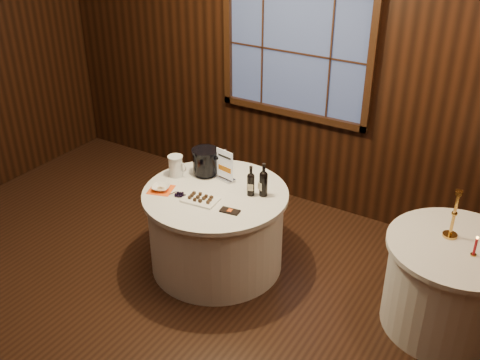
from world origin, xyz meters
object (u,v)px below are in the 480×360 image
Objects in this scene: side_table at (451,285)px; glass_pitcher at (176,166)px; port_bottle_left at (251,183)px; main_table at (216,229)px; port_bottle_right at (263,182)px; grape_bunch at (179,195)px; red_candle at (475,248)px; ice_bucket at (205,161)px; chocolate_plate at (200,199)px; chocolate_box at (230,211)px; cracker_bowl at (161,188)px; brass_candlestick at (453,220)px; sign_stand at (225,170)px.

glass_pitcher is (-2.47, -0.24, 0.48)m from side_table.
side_table is 1.80m from port_bottle_left.
main_table is 4.66× the size of port_bottle_left.
port_bottle_right is (0.10, 0.05, 0.01)m from port_bottle_left.
grape_bunch is 2.37m from red_candle.
main_table is 5.08× the size of ice_bucket.
main_table is 0.44m from chocolate_plate.
port_bottle_left reaches higher than red_candle.
chocolate_box is at bearing -166.95° from red_candle.
cracker_bowl is at bearing -129.72° from port_bottle_right.
ice_bucket is 0.63× the size of brass_candlestick.
cracker_bowl is (-0.71, -0.34, -0.10)m from port_bottle_left.
red_candle reaches higher than main_table.
glass_pitcher reaches higher than chocolate_plate.
chocolate_plate is at bearing -34.27° from glass_pitcher.
main_table is at bearing -41.25° from ice_bucket.
main_table is 4.19× the size of port_bottle_right.
brass_candlestick reaches higher than sign_stand.
side_table is 2.53m from glass_pitcher.
port_bottle_left is 1.69× the size of chocolate_box.
glass_pitcher is at bearing -172.47° from brass_candlestick.
port_bottle_left reaches higher than ice_bucket.
port_bottle_right is at bearing 2.15° from glass_pitcher.
port_bottle_left is 0.90× the size of port_bottle_right.
brass_candlestick is at bearing 14.95° from sign_stand.
cracker_bowl is (-2.43, -0.52, 0.40)m from side_table.
main_table is 0.59m from port_bottle_left.
port_bottle_left is at bearing -7.54° from sign_stand.
chocolate_plate is (-0.03, -0.19, 0.40)m from main_table.
chocolate_plate is (0.02, -0.42, -0.09)m from sign_stand.
side_table is 2.31m from grape_bunch.
chocolate_box is at bearing -3.43° from chocolate_plate.
main_table is 0.66m from port_bottle_right.
port_bottle_right is 1.54× the size of glass_pitcher.
side_table is 0.54m from brass_candlestick.
side_table is (2.00, 0.30, 0.00)m from main_table.
sign_stand is 0.78× the size of brass_candlestick.
glass_pitcher is at bearing 99.21° from cracker_bowl.
side_table is 6.54× the size of red_candle.
brass_candlestick is at bearing 142.09° from red_candle.
brass_candlestick is (2.12, 0.61, 0.12)m from grape_bunch.
side_table is 2.32m from ice_bucket.
chocolate_box is 0.98× the size of red_candle.
sign_stand reaches higher than chocolate_box.
port_bottle_left is (0.28, 0.12, 0.50)m from main_table.
port_bottle_right is 1.21× the size of ice_bucket.
ice_bucket is at bearing -160.24° from port_bottle_right.
grape_bunch is (0.04, -0.46, -0.11)m from ice_bucket.
sign_stand reaches higher than grape_bunch.
brass_candlestick is at bearing -15.27° from port_bottle_left.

